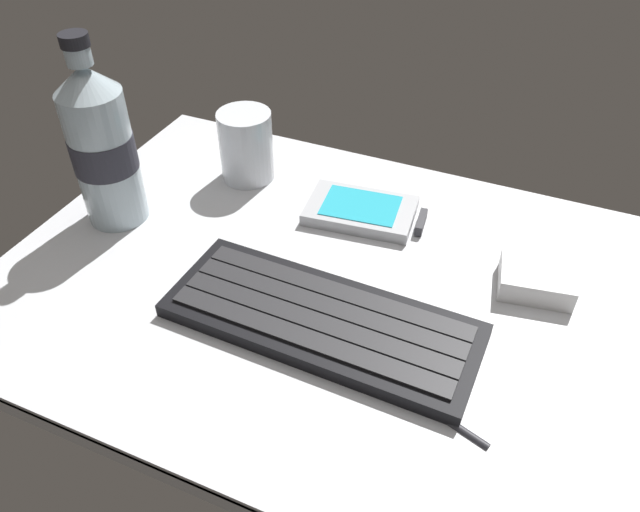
{
  "coord_description": "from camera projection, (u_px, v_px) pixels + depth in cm",
  "views": [
    {
      "loc": [
        18.11,
        -41.7,
        41.9
      ],
      "look_at": [
        0.0,
        0.0,
        3.0
      ],
      "focal_mm": 34.53,
      "sensor_mm": 36.0,
      "label": 1
    }
  ],
  "objects": [
    {
      "name": "ground_plane",
      "position": [
        319.0,
        287.0,
        0.62
      ],
      "size": [
        64.0,
        48.0,
        2.8
      ],
      "color": "silver"
    },
    {
      "name": "keyboard",
      "position": [
        322.0,
        319.0,
        0.56
      ],
      "size": [
        29.31,
        11.84,
        1.7
      ],
      "color": "black",
      "rests_on": "ground_plane"
    },
    {
      "name": "handheld_device",
      "position": [
        366.0,
        212.0,
        0.69
      ],
      "size": [
        13.36,
        8.89,
        1.5
      ],
      "color": "#B7BABF",
      "rests_on": "ground_plane"
    },
    {
      "name": "juice_cup",
      "position": [
        246.0,
        148.0,
        0.73
      ],
      "size": [
        6.4,
        6.4,
        8.5
      ],
      "color": "silver",
      "rests_on": "ground_plane"
    },
    {
      "name": "water_bottle",
      "position": [
        102.0,
        146.0,
        0.64
      ],
      "size": [
        6.73,
        6.73,
        20.8
      ],
      "color": "silver",
      "rests_on": "ground_plane"
    },
    {
      "name": "charger_block",
      "position": [
        536.0,
        279.0,
        0.6
      ],
      "size": [
        7.81,
        6.65,
        2.4
      ],
      "primitive_type": "cube",
      "rotation": [
        0.0,
        0.0,
        0.16
      ],
      "color": "white",
      "rests_on": "ground_plane"
    },
    {
      "name": "stylus_pen",
      "position": [
        437.0,
        411.0,
        0.49
      ],
      "size": [
        9.26,
        3.58,
        0.7
      ],
      "primitive_type": "cylinder",
      "rotation": [
        0.0,
        1.57,
        -0.31
      ],
      "color": "#26262B",
      "rests_on": "ground_plane"
    }
  ]
}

